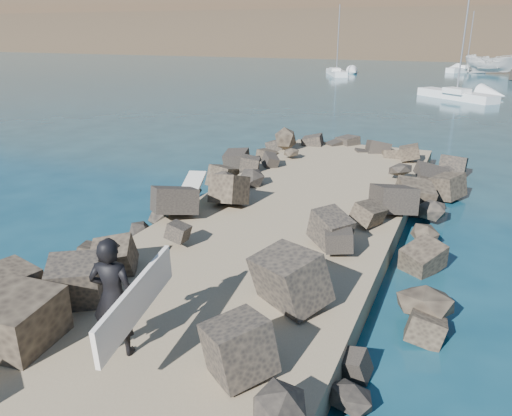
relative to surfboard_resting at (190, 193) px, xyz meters
The scene contains 10 objects.
ground 3.03m from the surfboard_resting, 12.93° to the right, with size 800.00×800.00×0.00m, color #0F384C.
jetty 3.90m from the surfboard_resting, 43.50° to the right, with size 6.00×26.00×0.60m, color #8C7759.
riprap_left 2.21m from the surfboard_resting, 93.21° to the right, with size 2.60×22.00×1.00m, color black.
riprap_right 6.09m from the surfboard_resting, 20.63° to the right, with size 2.60×22.00×1.00m, color black.
surfboard_resting is the anchor object (origin of this frame).
boat_imported 63.94m from the surfboard_resting, 82.33° to the left, with size 2.57×6.84×2.64m, color silver.
surfer_with_board 6.98m from the surfboard_resting, 68.55° to the right, with size 1.10×2.42×1.97m.
sailboat_c 34.32m from the surfboard_resting, 80.45° to the left, with size 6.69×6.09×8.92m.
sailboat_b 65.44m from the surfboard_resting, 85.18° to the left, with size 5.13×6.20×8.05m.
sailboat_a 53.93m from the surfboard_resting, 100.33° to the left, with size 4.41×7.17×8.63m.
Camera 1 is at (4.40, -11.16, 5.45)m, focal length 35.00 mm.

